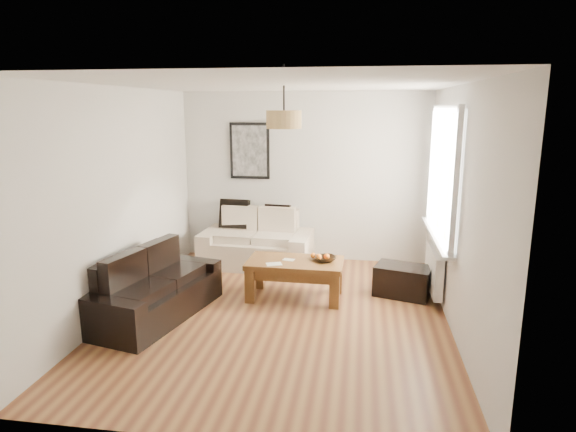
# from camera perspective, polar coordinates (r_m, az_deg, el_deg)

# --- Properties ---
(floor) EXTENTS (4.50, 4.50, 0.00)m
(floor) POSITION_cam_1_polar(r_m,az_deg,el_deg) (5.83, -0.91, -11.42)
(floor) COLOR brown
(floor) RESTS_ON ground
(ceiling) EXTENTS (3.80, 4.50, 0.00)m
(ceiling) POSITION_cam_1_polar(r_m,az_deg,el_deg) (5.33, -1.01, 15.05)
(ceiling) COLOR white
(ceiling) RESTS_ON floor
(wall_back) EXTENTS (3.80, 0.04, 2.60)m
(wall_back) POSITION_cam_1_polar(r_m,az_deg,el_deg) (7.63, 1.89, 4.51)
(wall_back) COLOR silver
(wall_back) RESTS_ON floor
(wall_front) EXTENTS (3.80, 0.04, 2.60)m
(wall_front) POSITION_cam_1_polar(r_m,az_deg,el_deg) (3.31, -7.56, -6.44)
(wall_front) COLOR silver
(wall_front) RESTS_ON floor
(wall_left) EXTENTS (0.04, 4.50, 2.60)m
(wall_left) POSITION_cam_1_polar(r_m,az_deg,el_deg) (6.04, -19.03, 1.68)
(wall_left) COLOR silver
(wall_left) RESTS_ON floor
(wall_right) EXTENTS (0.04, 4.50, 2.60)m
(wall_right) POSITION_cam_1_polar(r_m,az_deg,el_deg) (5.45, 19.15, 0.54)
(wall_right) COLOR silver
(wall_right) RESTS_ON floor
(window_bay) EXTENTS (0.14, 1.90, 1.60)m
(window_bay) POSITION_cam_1_polar(r_m,az_deg,el_deg) (6.17, 17.69, 4.82)
(window_bay) COLOR white
(window_bay) RESTS_ON wall_right
(radiator) EXTENTS (0.10, 0.90, 0.52)m
(radiator) POSITION_cam_1_polar(r_m,az_deg,el_deg) (6.43, 16.62, -5.99)
(radiator) COLOR white
(radiator) RESTS_ON wall_right
(poster) EXTENTS (0.62, 0.04, 0.87)m
(poster) POSITION_cam_1_polar(r_m,az_deg,el_deg) (7.70, -4.47, 7.55)
(poster) COLOR black
(poster) RESTS_ON wall_back
(pendant_shade) EXTENTS (0.40, 0.40, 0.20)m
(pendant_shade) POSITION_cam_1_polar(r_m,az_deg,el_deg) (5.62, -0.47, 11.15)
(pendant_shade) COLOR tan
(pendant_shade) RESTS_ON ceiling
(loveseat_cream) EXTENTS (1.68, 0.97, 0.81)m
(loveseat_cream) POSITION_cam_1_polar(r_m,az_deg,el_deg) (7.46, -3.68, -2.70)
(loveseat_cream) COLOR beige
(loveseat_cream) RESTS_ON floor
(sofa_leather) EXTENTS (1.18, 1.83, 0.73)m
(sofa_leather) POSITION_cam_1_polar(r_m,az_deg,el_deg) (5.88, -15.31, -7.81)
(sofa_leather) COLOR black
(sofa_leather) RESTS_ON floor
(coffee_table) EXTENTS (1.20, 0.67, 0.49)m
(coffee_table) POSITION_cam_1_polar(r_m,az_deg,el_deg) (6.25, 0.82, -7.32)
(coffee_table) COLOR brown
(coffee_table) RESTS_ON floor
(ottoman) EXTENTS (0.78, 0.62, 0.39)m
(ottoman) POSITION_cam_1_polar(r_m,az_deg,el_deg) (6.50, 13.20, -7.33)
(ottoman) COLOR black
(ottoman) RESTS_ON floor
(cushion_left) EXTENTS (0.46, 0.17, 0.45)m
(cushion_left) POSITION_cam_1_polar(r_m,az_deg,el_deg) (7.66, -6.23, 0.25)
(cushion_left) COLOR black
(cushion_left) RESTS_ON loveseat_cream
(cushion_right) EXTENTS (0.40, 0.15, 0.39)m
(cushion_right) POSITION_cam_1_polar(r_m,az_deg,el_deg) (7.52, -1.25, -0.15)
(cushion_right) COLOR black
(cushion_right) RESTS_ON loveseat_cream
(fruit_bowl) EXTENTS (0.32, 0.32, 0.06)m
(fruit_bowl) POSITION_cam_1_polar(r_m,az_deg,el_deg) (6.15, 4.36, -4.98)
(fruit_bowl) COLOR black
(fruit_bowl) RESTS_ON coffee_table
(orange_a) EXTENTS (0.09, 0.09, 0.08)m
(orange_a) POSITION_cam_1_polar(r_m,az_deg,el_deg) (6.19, 3.58, -4.76)
(orange_a) COLOR orange
(orange_a) RESTS_ON fruit_bowl
(orange_b) EXTENTS (0.09, 0.09, 0.07)m
(orange_b) POSITION_cam_1_polar(r_m,az_deg,el_deg) (6.22, 4.53, -4.70)
(orange_b) COLOR orange
(orange_b) RESTS_ON fruit_bowl
(orange_c) EXTENTS (0.09, 0.09, 0.07)m
(orange_c) POSITION_cam_1_polar(r_m,az_deg,el_deg) (6.25, 2.93, -4.59)
(orange_c) COLOR orange
(orange_c) RESTS_ON fruit_bowl
(papers) EXTENTS (0.22, 0.19, 0.01)m
(papers) POSITION_cam_1_polar(r_m,az_deg,el_deg) (6.03, -1.64, -5.61)
(papers) COLOR beige
(papers) RESTS_ON coffee_table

